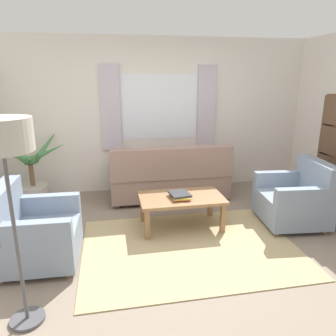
{
  "coord_description": "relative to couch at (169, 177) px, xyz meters",
  "views": [
    {
      "loc": [
        -0.88,
        -3.27,
        1.97
      ],
      "look_at": [
        -0.13,
        0.7,
        0.79
      ],
      "focal_mm": 34.03,
      "sensor_mm": 36.0,
      "label": 1
    }
  ],
  "objects": [
    {
      "name": "coffee_table",
      "position": [
        -0.04,
        -1.05,
        0.01
      ],
      "size": [
        1.1,
        0.64,
        0.44
      ],
      "color": "olive",
      "rests_on": "ground_plane"
    },
    {
      "name": "potted_plant",
      "position": [
        -2.13,
        0.14,
        0.04
      ],
      "size": [
        1.09,
        1.07,
        1.15
      ],
      "color": "#B7B2A8",
      "rests_on": "ground_plane"
    },
    {
      "name": "wall_back",
      "position": [
        -0.06,
        0.66,
        0.93
      ],
      "size": [
        5.32,
        0.12,
        2.6
      ],
      "primitive_type": "cube",
      "color": "silver",
      "rests_on": "ground_plane"
    },
    {
      "name": "armchair_right",
      "position": [
        1.53,
        -1.22,
        -0.01
      ],
      "size": [
        0.89,
        0.91,
        0.88
      ],
      "rotation": [
        0.0,
        0.0,
        -1.66
      ],
      "color": "gray",
      "rests_on": "ground_plane"
    },
    {
      "name": "book_stack_on_table",
      "position": [
        -0.07,
        -1.09,
        0.11
      ],
      "size": [
        0.28,
        0.33,
        0.07
      ],
      "color": "#B23833",
      "rests_on": "coffee_table"
    },
    {
      "name": "standing_lamp",
      "position": [
        -1.68,
        -2.49,
        1.11
      ],
      "size": [
        0.44,
        0.44,
        1.69
      ],
      "color": "#4C4C51",
      "rests_on": "ground_plane"
    },
    {
      "name": "window_with_curtains",
      "position": [
        -0.06,
        0.57,
        1.08
      ],
      "size": [
        1.98,
        0.07,
        1.4
      ],
      "color": "white"
    },
    {
      "name": "armchair_left",
      "position": [
        -1.79,
        -1.58,
        -0.01
      ],
      "size": [
        0.84,
        0.86,
        0.88
      ],
      "rotation": [
        0.0,
        0.0,
        1.54
      ],
      "color": "gray",
      "rests_on": "ground_plane"
    },
    {
      "name": "ground_plane",
      "position": [
        -0.06,
        -1.6,
        -0.37
      ],
      "size": [
        6.24,
        6.24,
        0.0
      ],
      "primitive_type": "plane",
      "color": "gray"
    },
    {
      "name": "couch",
      "position": [
        0.0,
        0.0,
        0.0
      ],
      "size": [
        1.9,
        0.82,
        0.92
      ],
      "rotation": [
        0.0,
        0.0,
        3.14
      ],
      "color": "gray",
      "rests_on": "ground_plane"
    },
    {
      "name": "area_rug",
      "position": [
        -0.06,
        -1.6,
        -0.36
      ],
      "size": [
        2.51,
        1.82,
        0.01
      ],
      "primitive_type": "cube",
      "color": "tan",
      "rests_on": "ground_plane"
    }
  ]
}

